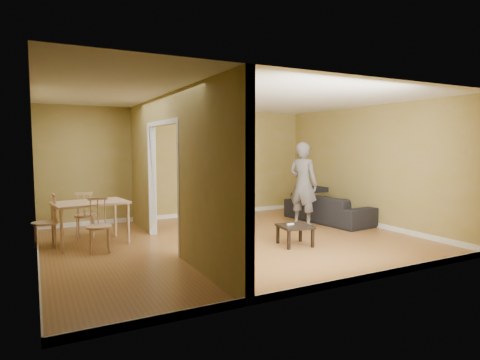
# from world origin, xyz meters

# --- Properties ---
(room_shell) EXTENTS (6.50, 6.50, 6.50)m
(room_shell) POSITION_xyz_m (0.00, 0.00, 1.30)
(room_shell) COLOR olive
(room_shell) RESTS_ON ground
(partition) EXTENTS (0.22, 5.50, 2.60)m
(partition) POSITION_xyz_m (-1.20, 0.00, 1.30)
(partition) COLOR tan
(partition) RESTS_ON ground
(wall_speaker) EXTENTS (0.10, 0.10, 0.10)m
(wall_speaker) POSITION_xyz_m (1.50, 2.69, 1.90)
(wall_speaker) COLOR black
(wall_speaker) RESTS_ON room_shell
(sofa) EXTENTS (2.24, 1.14, 0.82)m
(sofa) POSITION_xyz_m (2.70, 0.66, 0.41)
(sofa) COLOR black
(sofa) RESTS_ON ground
(person) EXTENTS (0.95, 0.86, 2.14)m
(person) POSITION_xyz_m (1.94, 0.57, 1.07)
(person) COLOR slate
(person) RESTS_ON ground
(bookshelf) EXTENTS (0.76, 0.33, 1.79)m
(bookshelf) POSITION_xyz_m (1.11, 2.60, 0.90)
(bookshelf) COLOR white
(bookshelf) RESTS_ON ground
(paper_box_navy_a) EXTENTS (0.44, 0.29, 0.22)m
(paper_box_navy_a) POSITION_xyz_m (1.09, 2.56, 0.49)
(paper_box_navy_a) COLOR navy
(paper_box_navy_a) RESTS_ON bookshelf
(paper_box_teal) EXTENTS (0.39, 0.26, 0.20)m
(paper_box_teal) POSITION_xyz_m (1.02, 2.56, 0.83)
(paper_box_teal) COLOR teal
(paper_box_teal) RESTS_ON bookshelf
(paper_box_navy_b) EXTENTS (0.42, 0.27, 0.21)m
(paper_box_navy_b) POSITION_xyz_m (1.12, 2.56, 1.19)
(paper_box_navy_b) COLOR navy
(paper_box_navy_b) RESTS_ON bookshelf
(paper_box_navy_c) EXTENTS (0.43, 0.28, 0.22)m
(paper_box_navy_c) POSITION_xyz_m (1.13, 2.56, 1.42)
(paper_box_navy_c) COLOR navy
(paper_box_navy_c) RESTS_ON bookshelf
(coffee_table) EXTENTS (0.54, 0.54, 0.36)m
(coffee_table) POSITION_xyz_m (0.77, -0.78, 0.31)
(coffee_table) COLOR black
(coffee_table) RESTS_ON ground
(game_controller) EXTENTS (0.13, 0.04, 0.03)m
(game_controller) POSITION_xyz_m (0.72, -0.72, 0.37)
(game_controller) COLOR white
(game_controller) RESTS_ON coffee_table
(dining_table) EXTENTS (1.21, 0.81, 0.76)m
(dining_table) POSITION_xyz_m (-2.39, 0.98, 0.68)
(dining_table) COLOR #C6A68E
(dining_table) RESTS_ON ground
(chair_left) EXTENTS (0.46, 0.46, 0.92)m
(chair_left) POSITION_xyz_m (-3.12, 1.02, 0.46)
(chair_left) COLOR #CBB785
(chair_left) RESTS_ON ground
(chair_near) EXTENTS (0.44, 0.44, 0.89)m
(chair_near) POSITION_xyz_m (-2.34, 0.34, 0.45)
(chair_near) COLOR #D9B879
(chair_near) RESTS_ON ground
(chair_far) EXTENTS (0.48, 0.48, 0.88)m
(chair_far) POSITION_xyz_m (-2.41, 1.60, 0.44)
(chair_far) COLOR tan
(chair_far) RESTS_ON ground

